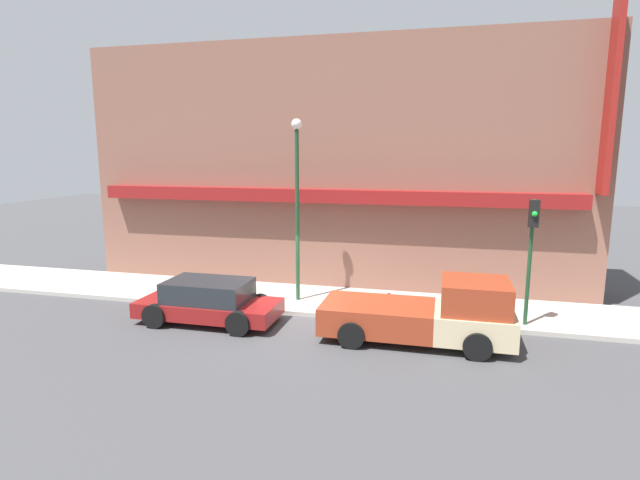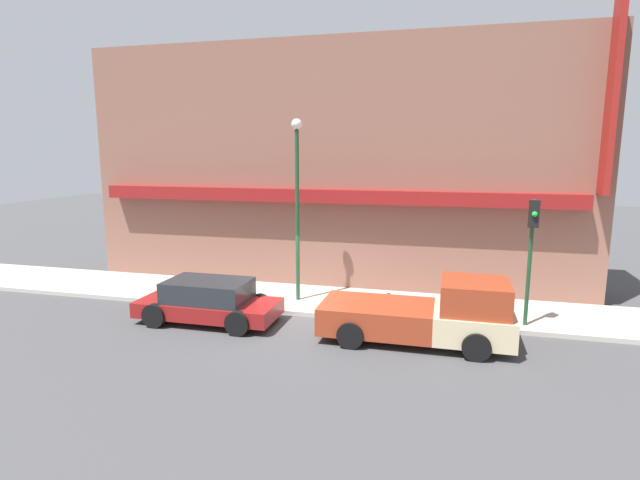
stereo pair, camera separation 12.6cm
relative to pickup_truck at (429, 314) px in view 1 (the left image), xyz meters
The scene contains 8 objects.
ground_plane 4.40m from the pickup_truck, 163.51° to the left, with size 80.00×80.00×0.00m, color #424244.
sidewalk 5.10m from the pickup_truck, 145.11° to the left, with size 36.00×3.32×0.15m.
building 8.30m from the pickup_truck, 124.38° to the left, with size 19.80×3.80×10.47m.
pickup_truck is the anchor object (origin of this frame).
parked_car 6.85m from the pickup_truck, behind, with size 4.47×2.06×1.36m.
fire_hydrant 2.16m from the pickup_truck, 128.55° to the left, with size 0.17×0.17×0.73m.
street_lamp 6.21m from the pickup_truck, 151.15° to the left, with size 0.36×0.36×6.31m.
traffic_light 3.83m from the pickup_truck, 30.77° to the left, with size 0.28×0.42×3.84m.
Camera 1 is at (4.43, -15.13, 5.38)m, focal length 28.00 mm.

